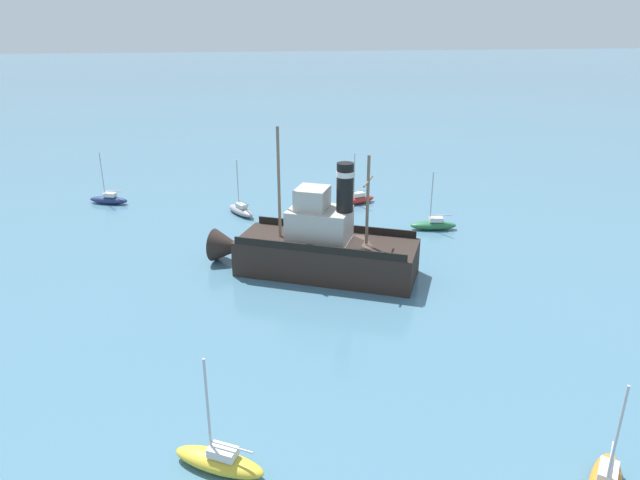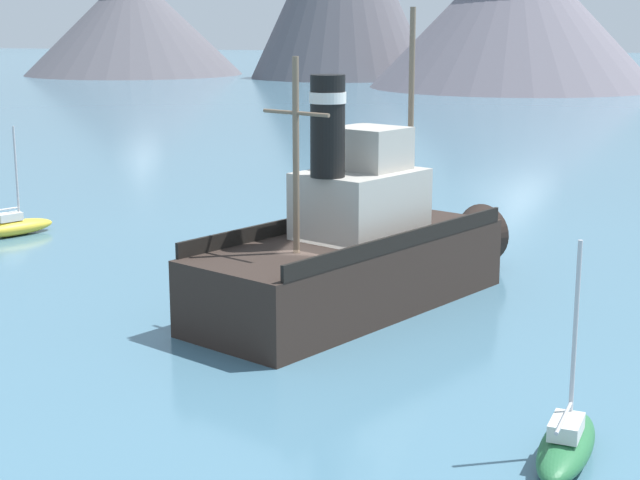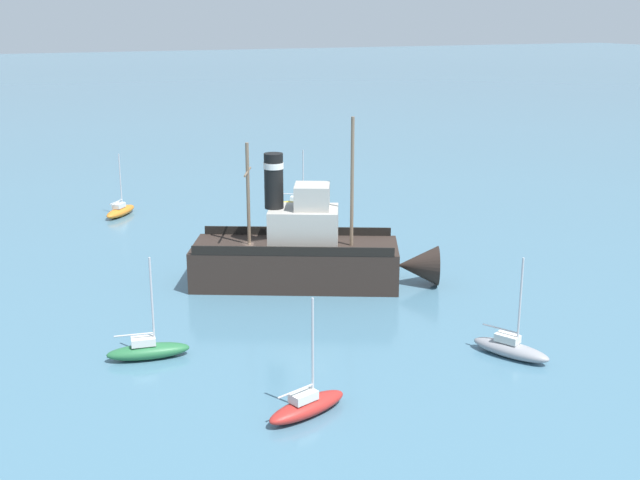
% 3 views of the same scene
% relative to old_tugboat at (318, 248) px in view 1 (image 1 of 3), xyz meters
% --- Properties ---
extents(ground_plane, '(600.00, 600.00, 0.00)m').
position_rel_old_tugboat_xyz_m(ground_plane, '(-0.80, -2.02, -1.83)').
color(ground_plane, '#477289').
extents(old_tugboat, '(9.35, 14.42, 9.90)m').
position_rel_old_tugboat_xyz_m(old_tugboat, '(0.00, 0.00, 0.00)').
color(old_tugboat, '#2D231E').
rests_on(old_tugboat, ground).
extents(sailboat_grey, '(3.89, 2.70, 4.90)m').
position_rel_old_tugboat_xyz_m(sailboat_grey, '(13.55, 4.64, -1.40)').
color(sailboat_grey, gray).
rests_on(sailboat_grey, ground).
extents(sailboat_green, '(1.67, 3.92, 4.90)m').
position_rel_old_tugboat_xyz_m(sailboat_green, '(6.88, -10.88, -1.40)').
color(sailboat_green, '#286B3D').
rests_on(sailboat_green, ground).
extents(sailboat_navy, '(2.39, 3.94, 4.90)m').
position_rel_old_tugboat_xyz_m(sailboat_navy, '(18.99, 16.79, -1.40)').
color(sailboat_navy, navy).
rests_on(sailboat_navy, ground).
extents(sailboat_red, '(2.22, 3.95, 4.90)m').
position_rel_old_tugboat_xyz_m(sailboat_red, '(14.90, -6.27, -1.40)').
color(sailboat_red, '#B22823').
rests_on(sailboat_red, ground).
extents(sailboat_yellow, '(2.88, 3.83, 4.90)m').
position_rel_old_tugboat_xyz_m(sailboat_yellow, '(-17.48, 6.85, -1.40)').
color(sailboat_yellow, gold).
rests_on(sailboat_yellow, ground).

